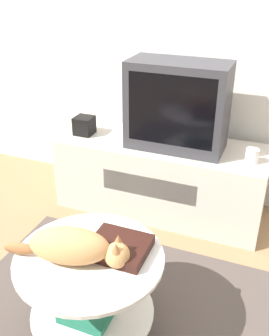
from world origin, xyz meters
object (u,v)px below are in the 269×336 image
tv (177,106)px  cat (74,247)px  dvd_box (119,247)px  speaker (84,125)px

tv → cat: bearing=-93.9°
tv → dvd_box: 1.05m
tv → speaker: size_ratio=4.95×
speaker → dvd_box: (0.69, -0.98, -0.07)m
speaker → dvd_box: bearing=-55.0°
tv → cat: (-0.08, -1.13, -0.23)m
tv → dvd_box: size_ratio=2.46×
speaker → cat: speaker is taller
dvd_box → cat: (-0.14, -0.12, 0.05)m
tv → dvd_box: (0.06, -1.01, -0.28)m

